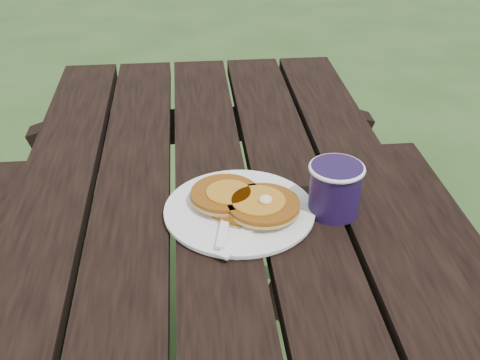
{
  "coord_description": "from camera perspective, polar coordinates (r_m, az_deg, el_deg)",
  "views": [
    {
      "loc": [
        -0.04,
        -0.74,
        1.37
      ],
      "look_at": [
        0.05,
        0.17,
        0.8
      ],
      "focal_mm": 45.0,
      "sensor_mm": 36.0,
      "label": 1
    }
  ],
  "objects": [
    {
      "name": "pancake_stack",
      "position": [
        1.06,
        0.48,
        -2.05
      ],
      "size": [
        0.19,
        0.17,
        0.04
      ],
      "rotation": [
        0.0,
        0.0,
        -0.29
      ],
      "color": "#894A0F",
      "rests_on": "plate"
    },
    {
      "name": "plate",
      "position": [
        1.07,
        -0.06,
        -2.98
      ],
      "size": [
        0.3,
        0.3,
        0.01
      ],
      "primitive_type": "cylinder",
      "rotation": [
        0.0,
        0.0,
        -0.17
      ],
      "color": "white",
      "rests_on": "picnic_table"
    },
    {
      "name": "fork",
      "position": [
        1.01,
        -1.53,
        -4.53
      ],
      "size": [
        0.06,
        0.16,
        0.01
      ],
      "primitive_type": null,
      "rotation": [
        0.0,
        0.0,
        -0.19
      ],
      "color": "white",
      "rests_on": "plate"
    },
    {
      "name": "knife",
      "position": [
        1.02,
        0.91,
        -4.59
      ],
      "size": [
        0.12,
        0.16,
        0.0
      ],
      "primitive_type": "cube",
      "rotation": [
        0.0,
        0.0,
        -0.62
      ],
      "color": "white",
      "rests_on": "plate"
    },
    {
      "name": "coffee_cup",
      "position": [
        1.07,
        9.02,
        -0.58
      ],
      "size": [
        0.1,
        0.1,
        0.09
      ],
      "rotation": [
        0.0,
        0.0,
        0.18
      ],
      "color": "#1D0F37",
      "rests_on": "picnic_table"
    }
  ]
}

